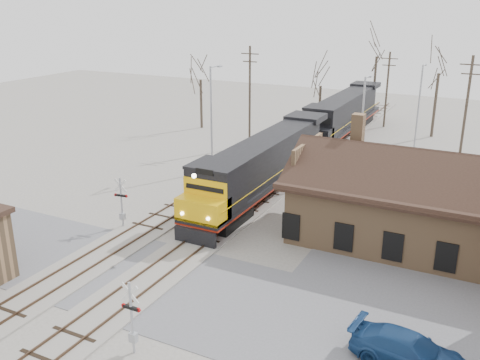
% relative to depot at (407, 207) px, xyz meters
% --- Properties ---
extents(ground, '(140.00, 140.00, 0.00)m').
position_rel_depot_xyz_m(ground, '(-11.99, -12.00, -2.41)').
color(ground, '#A19B91').
rests_on(ground, ground).
extents(road, '(60.00, 9.00, 0.03)m').
position_rel_depot_xyz_m(road, '(-11.99, -12.00, -2.39)').
color(road, '#5B5B60').
rests_on(road, ground).
extents(track_main, '(3.40, 90.00, 0.24)m').
position_rel_depot_xyz_m(track_main, '(-11.99, 3.00, -2.34)').
color(track_main, '#A19B91').
rests_on(track_main, ground).
extents(track_siding, '(3.40, 90.00, 0.24)m').
position_rel_depot_xyz_m(track_siding, '(-16.49, 3.00, -2.34)').
color(track_siding, '#A19B91').
rests_on(track_siding, ground).
extents(depot, '(15.20, 9.31, 7.90)m').
position_rel_depot_xyz_m(depot, '(0.00, 0.00, 0.00)').
color(depot, '#926F4B').
rests_on(depot, ground).
extents(locomotive_lead, '(3.27, 21.90, 4.87)m').
position_rel_depot_xyz_m(locomotive_lead, '(-11.99, 3.32, 0.15)').
color(locomotive_lead, black).
rests_on(locomotive_lead, ground).
extents(locomotive_trailing, '(3.27, 21.90, 4.61)m').
position_rel_depot_xyz_m(locomotive_trailing, '(-11.99, 25.50, 0.15)').
color(locomotive_trailing, black).
rests_on(locomotive_trailing, ground).
extents(crossbuck_near, '(1.03, 0.27, 3.62)m').
position_rel_depot_xyz_m(crossbuck_near, '(-8.65, -17.70, -0.68)').
color(crossbuck_near, '#A5A8AD').
rests_on(crossbuck_near, ground).
extents(crossbuck_far, '(1.05, 0.28, 3.67)m').
position_rel_depot_xyz_m(crossbuck_far, '(-18.06, -6.71, -0.66)').
color(crossbuck_far, '#A5A8AD').
rests_on(crossbuck_far, ground).
extents(parked_car, '(5.40, 2.70, 1.50)m').
position_rel_depot_xyz_m(parked_car, '(2.64, -12.99, -1.65)').
color(parked_car, navy).
rests_on(parked_car, ground).
extents(streetlight_a, '(0.25, 2.04, 9.64)m').
position_rel_depot_xyz_m(streetlight_a, '(-18.87, 7.46, 2.96)').
color(streetlight_a, '#A5A8AD').
rests_on(streetlight_a, ground).
extents(streetlight_b, '(0.25, 2.04, 8.96)m').
position_rel_depot_xyz_m(streetlight_b, '(-6.28, 11.98, 2.61)').
color(streetlight_b, '#A5A8AD').
rests_on(streetlight_b, ground).
extents(streetlight_c, '(0.25, 2.04, 8.82)m').
position_rel_depot_xyz_m(streetlight_c, '(-3.49, 24.36, 2.54)').
color(streetlight_c, '#A5A8AD').
rests_on(streetlight_c, ground).
extents(utility_pole_a, '(2.00, 0.24, 10.66)m').
position_rel_depot_xyz_m(utility_pole_a, '(-19.60, 16.77, 3.15)').
color(utility_pole_a, '#382D23').
rests_on(utility_pole_a, ground).
extents(utility_pole_b, '(2.00, 0.24, 9.19)m').
position_rel_depot_xyz_m(utility_pole_b, '(-8.65, 32.66, 2.41)').
color(utility_pole_b, '#382D23').
rests_on(utility_pole_b, ground).
extents(utility_pole_c, '(2.00, 0.24, 10.67)m').
position_rel_depot_xyz_m(utility_pole_c, '(1.62, 16.80, 3.16)').
color(utility_pole_c, '#382D23').
rests_on(utility_pole_c, ground).
extents(tree_a, '(3.95, 3.95, 9.69)m').
position_rel_depot_xyz_m(tree_a, '(-28.75, 21.99, 4.49)').
color(tree_a, '#382D23').
rests_on(tree_a, ground).
extents(tree_b, '(3.53, 3.53, 8.64)m').
position_rel_depot_xyz_m(tree_b, '(-15.55, 27.90, 3.73)').
color(tree_b, '#382D23').
rests_on(tree_b, ground).
extents(tree_c, '(5.37, 5.37, 13.16)m').
position_rel_depot_xyz_m(tree_c, '(-11.35, 37.61, 6.97)').
color(tree_c, '#382D23').
rests_on(tree_c, ground).
extents(tree_d, '(4.86, 4.86, 11.92)m').
position_rel_depot_xyz_m(tree_d, '(-2.59, 30.23, 6.08)').
color(tree_d, '#382D23').
rests_on(tree_d, ground).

